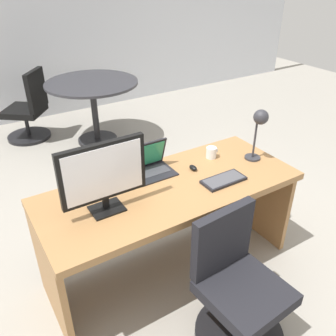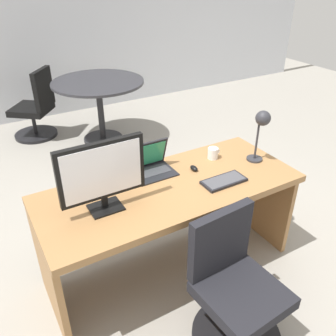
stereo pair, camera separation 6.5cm
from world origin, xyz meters
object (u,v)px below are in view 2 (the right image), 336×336
Objects in this scene: monitor at (102,173)px; office_chair at (234,294)px; coffee_mug at (213,153)px; laptop at (150,162)px; meeting_table at (99,96)px; desk at (168,205)px; mouse at (194,168)px; keyboard at (224,181)px; desk_lamp at (262,125)px; meeting_chair_near at (36,111)px.

monitor is 1.07m from office_chair.
laptop is at bearing 171.29° from coffee_mug.
office_chair is at bearing -96.28° from meeting_table.
mouse reaches higher than desk.
coffee_mug is at bearing 15.12° from desk.
keyboard reaches higher than desk.
coffee_mug is at bearing 19.14° from mouse.
laptop reaches higher than mouse.
keyboard is at bearing -91.06° from meeting_table.
monitor reaches higher than desk_lamp.
laptop is 2.22m from meeting_table.
desk is at bearing -164.88° from coffee_mug.
mouse is 0.07× the size of meeting_table.
desk is 1.98× the size of meeting_chair_near.
laptop is at bearing -84.11° from meeting_chair_near.
meeting_table is (0.34, 3.09, 0.26)m from office_chair.
laptop reaches higher than coffee_mug.
coffee_mug is 2.94m from meeting_chair_near.
desk_lamp is at bearing 16.00° from keyboard.
laptop is 0.32m from mouse.
monitor is 3.06m from meeting_chair_near.
monitor is 0.86m from keyboard.
mouse is (0.73, 0.11, -0.24)m from monitor.
mouse is 0.09× the size of office_chair.
mouse is 2.33m from meeting_table.
monitor is 0.78m from mouse.
desk is 2.40m from meeting_table.
monitor is 0.56m from laptop.
laptop is (0.45, 0.27, -0.19)m from monitor.
office_chair is at bearing -105.01° from mouse.
desk_lamp reaches higher than meeting_chair_near.
mouse is at bearing 74.99° from office_chair.
meeting_table is at bearing 86.70° from mouse.
meeting_table is (0.41, 2.17, -0.22)m from laptop.
monitor is at bearing 171.06° from keyboard.
keyboard is at bearing -113.94° from coffee_mug.
desk_lamp is (0.77, -0.28, 0.23)m from laptop.
office_chair is 3.12m from meeting_table.
desk is 0.44m from keyboard.
meeting_chair_near is at bearing 109.27° from desk_lamp.
coffee_mug is 1.06m from office_chair.
desk_lamp is 3.92× the size of coffee_mug.
desk is at bearing -168.69° from mouse.
mouse is (0.28, -0.16, -0.05)m from laptop.
desk is 3.42× the size of monitor.
mouse is at bearing -79.00° from meeting_chair_near.
desk is 0.33m from laptop.
laptop is 0.97× the size of keyboard.
mouse is at bearing -29.46° from laptop.
office_chair is (0.52, -0.66, -0.67)m from monitor.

